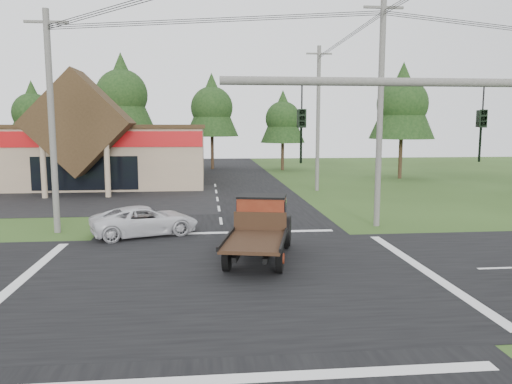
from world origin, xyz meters
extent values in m
plane|color=#2A4217|center=(0.00, 0.00, 0.00)|extent=(120.00, 120.00, 0.00)
cube|color=black|center=(0.00, 0.00, 0.01)|extent=(12.00, 120.00, 0.02)
cube|color=black|center=(0.00, 0.00, 0.01)|extent=(120.00, 12.00, 0.02)
cube|color=black|center=(-14.00, 19.00, 0.01)|extent=(28.00, 14.00, 0.02)
cube|color=tan|center=(-16.00, 30.00, 2.50)|extent=(30.00, 15.00, 5.00)
cube|color=#372716|center=(-16.00, 30.00, 5.05)|extent=(30.40, 15.40, 0.30)
cube|color=maroon|center=(-16.00, 22.45, 4.10)|extent=(30.00, 0.12, 1.20)
cube|color=#372716|center=(-10.00, 21.50, 5.30)|extent=(7.78, 4.00, 7.78)
cylinder|color=tan|center=(-12.20, 19.80, 2.00)|extent=(0.40, 0.40, 4.00)
cylinder|color=tan|center=(-7.80, 19.80, 2.00)|extent=(0.40, 0.40, 4.00)
cube|color=black|center=(-10.00, 22.48, 1.50)|extent=(8.00, 0.08, 2.60)
cylinder|color=#595651|center=(3.50, -7.50, 6.00)|extent=(8.00, 0.16, 0.16)
imported|color=black|center=(4.50, -7.50, 5.00)|extent=(0.16, 0.20, 1.00)
imported|color=black|center=(1.00, -7.50, 5.00)|extent=(0.16, 0.20, 1.00)
cylinder|color=#595651|center=(-8.00, 8.00, 5.25)|extent=(0.30, 0.30, 10.50)
cube|color=#595651|center=(-8.00, 8.00, 9.90)|extent=(2.00, 0.12, 0.12)
cylinder|color=#595651|center=(8.00, 8.00, 5.75)|extent=(0.30, 0.30, 11.50)
cube|color=#595651|center=(8.00, 8.00, 10.90)|extent=(2.00, 0.12, 0.12)
cylinder|color=#595651|center=(8.00, 22.00, 5.60)|extent=(0.30, 0.30, 11.20)
cube|color=#595651|center=(8.00, 22.00, 10.60)|extent=(2.00, 0.12, 0.12)
cylinder|color=#332316|center=(-20.00, 42.00, 1.75)|extent=(0.36, 0.36, 3.50)
cone|color=black|center=(-20.00, 42.00, 6.80)|extent=(5.60, 5.60, 6.60)
sphere|color=black|center=(-20.00, 42.00, 6.50)|extent=(4.40, 4.40, 4.40)
cylinder|color=#332316|center=(-10.00, 41.00, 2.27)|extent=(0.36, 0.36, 4.55)
cone|color=black|center=(-10.00, 41.00, 8.84)|extent=(7.28, 7.28, 8.58)
sphere|color=black|center=(-10.00, 41.00, 8.45)|extent=(5.72, 5.72, 5.72)
cylinder|color=#332316|center=(0.00, 42.00, 1.92)|extent=(0.36, 0.36, 3.85)
cone|color=black|center=(0.00, 42.00, 7.48)|extent=(6.16, 6.16, 7.26)
sphere|color=black|center=(0.00, 42.00, 7.15)|extent=(4.84, 4.84, 4.84)
cylinder|color=#332316|center=(8.00, 40.00, 1.57)|extent=(0.36, 0.36, 3.15)
cone|color=black|center=(8.00, 40.00, 6.12)|extent=(5.04, 5.04, 5.94)
sphere|color=black|center=(8.00, 40.00, 5.85)|extent=(3.96, 3.96, 3.96)
cylinder|color=#332316|center=(18.00, 30.00, 1.92)|extent=(0.36, 0.36, 3.85)
cone|color=black|center=(18.00, 30.00, 7.48)|extent=(6.16, 6.16, 7.26)
sphere|color=black|center=(18.00, 30.00, 7.15)|extent=(4.84, 4.84, 4.84)
imported|color=silver|center=(-3.68, 6.99, 0.69)|extent=(5.48, 3.89, 1.39)
camera|label=1|loc=(-0.76, -16.63, 5.22)|focal=35.00mm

